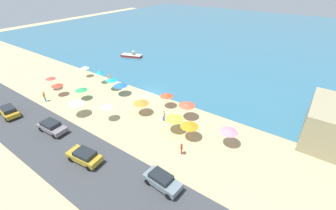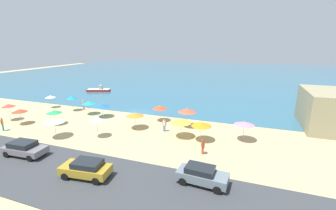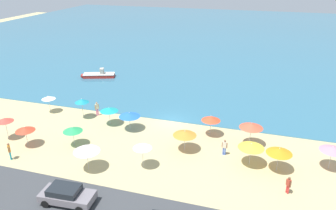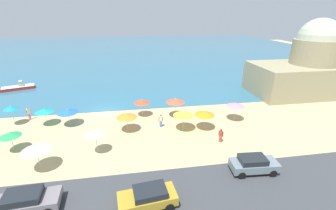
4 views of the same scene
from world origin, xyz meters
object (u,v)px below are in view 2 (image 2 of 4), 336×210
bather_0 (203,146)px  beach_umbrella_1 (244,123)px  beach_umbrella_6 (102,105)px  beach_umbrella_13 (187,110)px  beach_umbrella_4 (135,114)px  bather_3 (84,104)px  beach_umbrella_3 (72,98)px  parked_car_4 (24,148)px  beach_umbrella_8 (89,103)px  parked_car_2 (86,168)px  beach_umbrella_10 (54,112)px  parked_car_1 (202,175)px  beach_umbrella_12 (181,121)px  beach_umbrella_11 (160,107)px  beach_umbrella_0 (97,119)px  skiff_nearshore (99,90)px  beach_umbrella_9 (50,97)px  bather_1 (2,123)px  beach_umbrella_14 (201,124)px  beach_umbrella_2 (54,121)px  beach_umbrella_7 (20,111)px  beach_umbrella_5 (8,105)px

bather_0 → beach_umbrella_1: bearing=52.2°
beach_umbrella_6 → beach_umbrella_13: (13.41, 0.29, 0.47)m
beach_umbrella_4 → bather_3: size_ratio=1.33×
beach_umbrella_3 → parked_car_4: bearing=-64.0°
beach_umbrella_13 → beach_umbrella_8: bearing=179.2°
bather_3 → parked_car_2: 21.83m
beach_umbrella_10 → parked_car_1: bearing=-17.4°
beach_umbrella_10 → beach_umbrella_12: beach_umbrella_12 is taller
beach_umbrella_11 → bather_3: beach_umbrella_11 is taller
beach_umbrella_12 → parked_car_1: (4.28, -8.55, -1.22)m
beach_umbrella_6 → parked_car_2: 16.73m
beach_umbrella_4 → beach_umbrella_0: bearing=-125.7°
beach_umbrella_1 → skiff_nearshore: size_ratio=0.42×
beach_umbrella_9 → bather_1: bearing=-74.0°
beach_umbrella_11 → beach_umbrella_12: beach_umbrella_11 is taller
beach_umbrella_0 → beach_umbrella_12: (9.50, 3.33, -0.23)m
beach_umbrella_14 → beach_umbrella_3: bearing=168.2°
parked_car_4 → skiff_nearshore: (-12.77, 29.32, -0.41)m
skiff_nearshore → parked_car_1: bearing=-42.6°
beach_umbrella_0 → beach_umbrella_14: (11.98, 3.12, -0.22)m
beach_umbrella_3 → beach_umbrella_8: beach_umbrella_3 is taller
beach_umbrella_6 → bather_0: (17.01, -6.80, -0.98)m
beach_umbrella_6 → bather_1: beach_umbrella_6 is taller
beach_umbrella_2 → skiff_nearshore: (-11.99, 24.63, -1.70)m
beach_umbrella_1 → parked_car_1: (-2.83, -10.05, -1.27)m
beach_umbrella_11 → beach_umbrella_14: size_ratio=1.02×
beach_umbrella_8 → bather_0: beach_umbrella_8 is taller
beach_umbrella_1 → parked_car_2: beach_umbrella_1 is taller
bather_1 → skiff_nearshore: 25.62m
beach_umbrella_6 → bather_1: 12.70m
skiff_nearshore → parked_car_2: bearing=-55.1°
beach_umbrella_4 → beach_umbrella_11: size_ratio=0.98×
parked_car_4 → beach_umbrella_2: bearing=99.5°
beach_umbrella_2 → parked_car_4: bearing=-80.5°
parked_car_2 → bather_0: bearing=41.8°
parked_car_4 → parked_car_1: bearing=4.1°
beach_umbrella_6 → beach_umbrella_7: (-8.82, -6.57, 0.11)m
beach_umbrella_4 → bather_1: bearing=-157.3°
bather_3 → skiff_nearshore: size_ratio=0.31×
beach_umbrella_14 → bather_0: size_ratio=1.50×
beach_umbrella_5 → beach_umbrella_7: size_ratio=1.13×
beach_umbrella_0 → bather_0: 12.90m
beach_umbrella_5 → beach_umbrella_12: beach_umbrella_5 is taller
beach_umbrella_13 → bather_0: beach_umbrella_13 is taller
beach_umbrella_14 → bather_1: size_ratio=1.33×
beach_umbrella_14 → beach_umbrella_4: bearing=173.8°
bather_1 → beach_umbrella_7: bearing=93.4°
beach_umbrella_1 → beach_umbrella_14: bearing=-159.7°
bather_1 → beach_umbrella_4: bearing=22.7°
parked_car_2 → parked_car_4: bearing=172.9°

